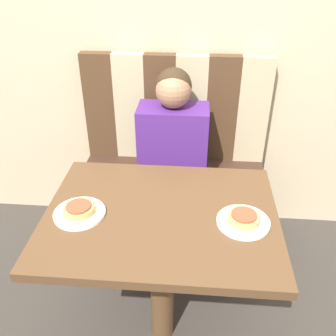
{
  "coord_description": "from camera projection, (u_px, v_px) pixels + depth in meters",
  "views": [
    {
      "loc": [
        0.12,
        -1.09,
        1.59
      ],
      "look_at": [
        0.0,
        0.31,
        0.71
      ],
      "focal_mm": 40.0,
      "sensor_mm": 36.0,
      "label": 1
    }
  ],
  "objects": [
    {
      "name": "wall_back",
      "position": [
        178.0,
        3.0,
        1.85
      ],
      "size": [
        7.0,
        0.05,
        2.6
      ],
      "color": "#C6B28E",
      "rests_on": "ground_plane"
    },
    {
      "name": "plate_right",
      "position": [
        243.0,
        222.0,
        1.34
      ],
      "size": [
        0.19,
        0.19,
        0.01
      ],
      "color": "white",
      "rests_on": "dining_table"
    },
    {
      "name": "pizza_right",
      "position": [
        244.0,
        218.0,
        1.33
      ],
      "size": [
        0.12,
        0.12,
        0.03
      ],
      "color": "tan",
      "rests_on": "plate_right"
    },
    {
      "name": "ground_plane",
      "position": [
        163.0,
        330.0,
        1.77
      ],
      "size": [
        12.0,
        12.0,
        0.0
      ],
      "primitive_type": "plane",
      "color": "#38332D"
    },
    {
      "name": "person",
      "position": [
        173.0,
        128.0,
        1.9
      ],
      "size": [
        0.36,
        0.21,
        0.58
      ],
      "color": "#4C237A",
      "rests_on": "booth_seat"
    },
    {
      "name": "booth_backrest",
      "position": [
        176.0,
        109.0,
        2.06
      ],
      "size": [
        1.01,
        0.06,
        0.6
      ],
      "color": "#4C331E",
      "rests_on": "booth_seat"
    },
    {
      "name": "booth_seat",
      "position": [
        172.0,
        208.0,
        2.17
      ],
      "size": [
        1.01,
        0.46,
        0.48
      ],
      "color": "#382319",
      "rests_on": "ground_plane"
    },
    {
      "name": "pizza_left",
      "position": [
        79.0,
        209.0,
        1.37
      ],
      "size": [
        0.12,
        0.12,
        0.03
      ],
      "color": "tan",
      "rests_on": "plate_left"
    },
    {
      "name": "dining_table",
      "position": [
        161.0,
        234.0,
        1.45
      ],
      "size": [
        0.87,
        0.67,
        0.71
      ],
      "color": "brown",
      "rests_on": "ground_plane"
    },
    {
      "name": "plate_left",
      "position": [
        80.0,
        213.0,
        1.38
      ],
      "size": [
        0.19,
        0.19,
        0.01
      ],
      "color": "white",
      "rests_on": "dining_table"
    }
  ]
}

